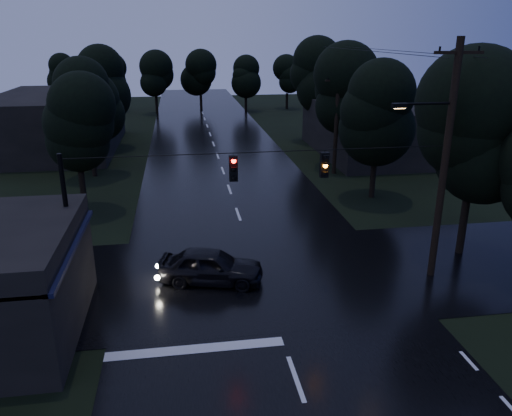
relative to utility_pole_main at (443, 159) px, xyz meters
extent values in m
cube|color=black|center=(-7.41, 19.00, -5.26)|extent=(12.00, 120.00, 0.02)
cube|color=black|center=(-7.41, 1.00, -5.26)|extent=(60.00, 9.00, 0.02)
cube|color=black|center=(-14.41, -2.00, -2.06)|extent=(0.30, 7.00, 0.15)
cylinder|color=black|center=(-14.61, -5.00, -3.76)|extent=(0.10, 0.10, 3.00)
cylinder|color=black|center=(-14.61, 1.00, -3.76)|extent=(0.10, 0.10, 3.00)
cube|color=#FCDB64|center=(-14.46, -3.50, -2.76)|extent=(0.06, 1.60, 0.50)
cube|color=#FCDB64|center=(-14.46, -0.80, -2.76)|extent=(0.06, 1.20, 0.50)
cube|color=black|center=(6.59, 23.00, -3.06)|extent=(10.00, 14.00, 4.40)
cube|color=black|center=(-21.41, 29.00, -2.76)|extent=(10.00, 16.00, 5.00)
cylinder|color=black|center=(0.09, 0.00, -0.26)|extent=(0.30, 0.30, 10.00)
cube|color=black|center=(0.09, 0.00, 4.14)|extent=(2.00, 0.12, 0.12)
cylinder|color=black|center=(-1.01, 0.00, 2.24)|extent=(2.20, 0.10, 0.10)
cube|color=black|center=(-2.11, 0.00, 2.19)|extent=(0.60, 0.25, 0.18)
cube|color=#FFB266|center=(-2.11, 0.00, 2.09)|extent=(0.45, 0.18, 0.03)
cylinder|color=black|center=(0.89, 17.00, -1.51)|extent=(0.30, 0.30, 7.50)
cube|color=black|center=(0.89, 17.00, 1.64)|extent=(2.00, 0.12, 0.12)
cylinder|color=black|center=(-14.91, 0.00, -2.26)|extent=(0.18, 0.18, 6.00)
cylinder|color=black|center=(-7.41, 0.00, 0.54)|extent=(15.00, 0.03, 0.03)
cube|color=black|center=(-8.61, 0.00, -0.06)|extent=(0.32, 0.25, 1.00)
sphere|color=#FF0C07|center=(-8.61, -0.15, -0.06)|extent=(0.18, 0.18, 0.18)
cube|color=black|center=(-5.01, 0.00, -0.06)|extent=(0.32, 0.25, 1.00)
sphere|color=orange|center=(-5.01, -0.15, -0.06)|extent=(0.18, 0.18, 0.18)
cylinder|color=black|center=(2.59, 2.00, -3.86)|extent=(0.36, 0.36, 2.80)
sphere|color=black|center=(2.59, 2.00, -0.46)|extent=(4.48, 4.48, 4.48)
sphere|color=black|center=(2.59, 2.00, 0.74)|extent=(4.48, 4.48, 4.48)
sphere|color=black|center=(2.59, 2.00, 1.94)|extent=(4.48, 4.48, 4.48)
cylinder|color=black|center=(-16.41, 11.00, -4.03)|extent=(0.36, 0.36, 2.45)
sphere|color=black|center=(-16.41, 11.00, -1.06)|extent=(3.92, 3.92, 3.92)
sphere|color=black|center=(-16.41, 11.00, -0.01)|extent=(3.92, 3.92, 3.92)
sphere|color=black|center=(-16.41, 11.00, 1.04)|extent=(3.92, 3.92, 3.92)
cylinder|color=black|center=(-17.01, 19.00, -3.95)|extent=(0.36, 0.36, 2.62)
sphere|color=black|center=(-17.01, 19.00, -0.76)|extent=(4.20, 4.20, 4.20)
sphere|color=black|center=(-17.01, 19.00, 0.37)|extent=(4.20, 4.20, 4.20)
sphere|color=black|center=(-17.01, 19.00, 1.49)|extent=(4.20, 4.20, 4.20)
cylinder|color=black|center=(-17.61, 29.00, -3.86)|extent=(0.36, 0.36, 2.80)
sphere|color=black|center=(-17.61, 29.00, -0.46)|extent=(4.48, 4.48, 4.48)
sphere|color=black|center=(-17.61, 29.00, 0.74)|extent=(4.48, 4.48, 4.48)
sphere|color=black|center=(-17.61, 29.00, 1.94)|extent=(4.48, 4.48, 4.48)
cylinder|color=black|center=(1.59, 11.00, -3.95)|extent=(0.36, 0.36, 2.62)
sphere|color=black|center=(1.59, 11.00, -0.76)|extent=(4.20, 4.20, 4.20)
sphere|color=black|center=(1.59, 11.00, 0.37)|extent=(4.20, 4.20, 4.20)
sphere|color=black|center=(1.59, 11.00, 1.49)|extent=(4.20, 4.20, 4.20)
cylinder|color=black|center=(2.19, 19.00, -3.86)|extent=(0.36, 0.36, 2.80)
sphere|color=black|center=(2.19, 19.00, -0.46)|extent=(4.48, 4.48, 4.48)
sphere|color=black|center=(2.19, 19.00, 0.74)|extent=(4.48, 4.48, 4.48)
sphere|color=black|center=(2.19, 19.00, 1.94)|extent=(4.48, 4.48, 4.48)
cylinder|color=black|center=(2.79, 29.00, -3.77)|extent=(0.36, 0.36, 2.97)
sphere|color=black|center=(2.79, 29.00, -0.16)|extent=(4.76, 4.76, 4.76)
sphere|color=black|center=(2.79, 29.00, 1.12)|extent=(4.76, 4.76, 4.76)
sphere|color=black|center=(2.79, 29.00, 2.39)|extent=(4.76, 4.76, 4.76)
imported|color=black|center=(-9.55, 0.79, -4.51)|extent=(4.71, 2.79, 1.50)
camera|label=1|loc=(-10.57, -18.43, 4.82)|focal=35.00mm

